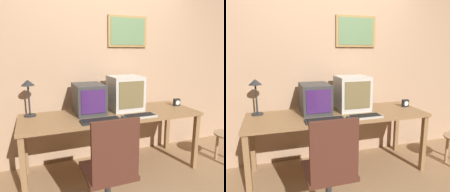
{
  "view_description": "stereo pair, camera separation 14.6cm",
  "coord_description": "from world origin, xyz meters",
  "views": [
    {
      "loc": [
        -0.89,
        -1.73,
        1.49
      ],
      "look_at": [
        0.0,
        0.65,
        0.97
      ],
      "focal_mm": 35.0,
      "sensor_mm": 36.0,
      "label": 1
    },
    {
      "loc": [
        -0.75,
        -1.78,
        1.49
      ],
      "look_at": [
        0.0,
        0.65,
        0.97
      ],
      "focal_mm": 35.0,
      "sensor_mm": 36.0,
      "label": 2
    }
  ],
  "objects": [
    {
      "name": "wall_back",
      "position": [
        0.0,
        1.13,
        1.3
      ],
      "size": [
        8.0,
        0.08,
        2.6
      ],
      "color": "tan",
      "rests_on": "ground_plane"
    },
    {
      "name": "desk",
      "position": [
        0.0,
        0.65,
        0.68
      ],
      "size": [
        2.14,
        0.71,
        0.75
      ],
      "color": "olive",
      "rests_on": "ground_plane"
    },
    {
      "name": "monitor_left",
      "position": [
        -0.25,
        0.78,
        0.93
      ],
      "size": [
        0.34,
        0.44,
        0.36
      ],
      "color": "#333333",
      "rests_on": "desk"
    },
    {
      "name": "monitor_right",
      "position": [
        0.23,
        0.78,
        0.97
      ],
      "size": [
        0.4,
        0.39,
        0.43
      ],
      "color": "#B7B2A8",
      "rests_on": "desk"
    },
    {
      "name": "keyboard_main",
      "position": [
        -0.22,
        0.4,
        0.76
      ],
      "size": [
        0.43,
        0.16,
        0.03
      ],
      "color": "black",
      "rests_on": "desk"
    },
    {
      "name": "keyboard_side",
      "position": [
        0.25,
        0.41,
        0.76
      ],
      "size": [
        0.38,
        0.16,
        0.03
      ],
      "color": "#A8A399",
      "rests_on": "desk"
    },
    {
      "name": "mouse_near_keyboard",
      "position": [
        0.04,
        0.39,
        0.77
      ],
      "size": [
        0.06,
        0.1,
        0.03
      ],
      "color": "black",
      "rests_on": "desk"
    },
    {
      "name": "desk_clock",
      "position": [
        0.97,
        0.7,
        0.8
      ],
      "size": [
        0.09,
        0.05,
        0.1
      ],
      "color": "black",
      "rests_on": "desk"
    },
    {
      "name": "desk_lamp",
      "position": [
        -0.93,
        0.89,
        1.07
      ],
      "size": [
        0.15,
        0.15,
        0.43
      ],
      "color": "black",
      "rests_on": "desk"
    },
    {
      "name": "office_chair",
      "position": [
        -0.31,
        -0.13,
        0.43
      ],
      "size": [
        0.45,
        0.45,
        0.98
      ],
      "color": "black",
      "rests_on": "ground_plane"
    }
  ]
}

